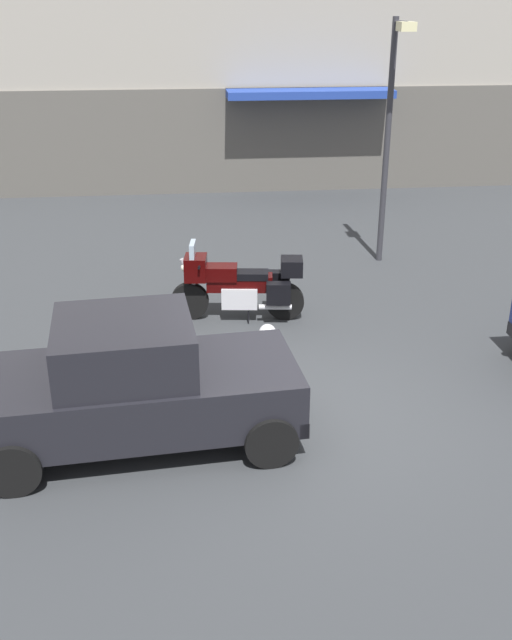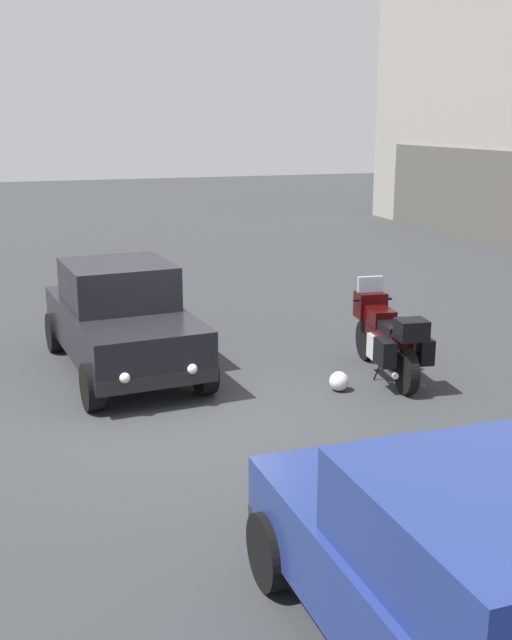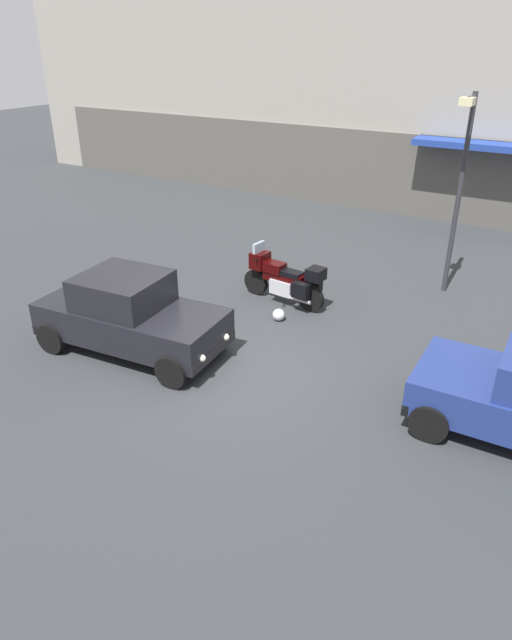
% 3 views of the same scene
% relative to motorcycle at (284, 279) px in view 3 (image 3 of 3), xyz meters
% --- Properties ---
extents(ground_plane, '(80.00, 80.00, 0.00)m').
position_rel_motorcycle_xyz_m(ground_plane, '(0.55, -3.35, -0.62)').
color(ground_plane, '#2D3033').
extents(building_facade_rear, '(36.75, 3.40, 12.33)m').
position_rel_motorcycle_xyz_m(building_facade_rear, '(0.56, 10.05, 5.49)').
color(building_facade_rear, gray).
rests_on(building_facade_rear, ground).
extents(motorcycle, '(2.26, 0.86, 1.36)m').
position_rel_motorcycle_xyz_m(motorcycle, '(0.00, 0.00, 0.00)').
color(motorcycle, black).
rests_on(motorcycle, ground).
extents(helmet, '(0.28, 0.28, 0.28)m').
position_rel_motorcycle_xyz_m(helmet, '(0.36, -0.92, -0.48)').
color(helmet, silver).
rests_on(helmet, ground).
extents(car_hatchback_near, '(3.98, 2.08, 1.64)m').
position_rel_motorcycle_xyz_m(car_hatchback_near, '(-1.55, -3.65, 0.19)').
color(car_hatchback_near, black).
rests_on(car_hatchback_near, ground).
extents(streetlamp_curbside, '(0.28, 0.94, 4.72)m').
position_rel_motorcycle_xyz_m(streetlamp_curbside, '(3.14, 2.60, 2.26)').
color(streetlamp_curbside, '#2D2D33').
rests_on(streetlamp_curbside, ground).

